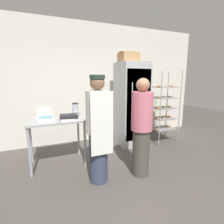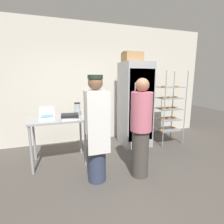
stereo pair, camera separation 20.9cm
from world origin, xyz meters
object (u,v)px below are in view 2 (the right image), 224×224
object	(u,v)px
refrigerator	(135,105)
person_customer	(141,128)
baking_rack	(169,108)
donut_box	(47,117)
binder_stack	(70,117)
person_baker	(96,128)
cardboard_storage_box	(132,57)
blender_pitcher	(77,110)

from	to	relation	value
refrigerator	person_customer	bearing A→B (deg)	-112.44
baking_rack	donut_box	size ratio (longest dim) A/B	6.56
binder_stack	refrigerator	bearing A→B (deg)	19.69
donut_box	person_baker	world-z (taller)	person_baker
binder_stack	cardboard_storage_box	world-z (taller)	cardboard_storage_box
blender_pitcher	binder_stack	xyz separation A→B (m)	(-0.18, -0.28, -0.07)
cardboard_storage_box	person_baker	xyz separation A→B (m)	(-1.17, -1.25, -1.23)
blender_pitcher	cardboard_storage_box	size ratio (longest dim) A/B	0.62
baking_rack	blender_pitcher	distance (m)	2.29
blender_pitcher	person_baker	xyz separation A→B (m)	(0.15, -0.96, -0.13)
donut_box	binder_stack	distance (m)	0.41
refrigerator	binder_stack	world-z (taller)	refrigerator
donut_box	baking_rack	bearing A→B (deg)	5.70
person_customer	blender_pitcher	bearing A→B (deg)	129.96
baking_rack	donut_box	xyz separation A→B (m)	(-2.85, -0.28, 0.05)
person_customer	refrigerator	bearing A→B (deg)	67.56
person_baker	blender_pitcher	bearing A→B (deg)	98.97
blender_pitcher	cardboard_storage_box	xyz separation A→B (m)	(1.32, 0.30, 1.10)
refrigerator	person_baker	bearing A→B (deg)	-135.51
person_baker	refrigerator	bearing A→B (deg)	44.49
baking_rack	person_customer	world-z (taller)	baking_rack
baking_rack	binder_stack	size ratio (longest dim) A/B	5.52
donut_box	blender_pitcher	xyz separation A→B (m)	(0.57, 0.16, 0.07)
cardboard_storage_box	person_baker	size ratio (longest dim) A/B	0.25
donut_box	person_customer	size ratio (longest dim) A/B	0.17
baking_rack	person_baker	xyz separation A→B (m)	(-2.13, -1.08, -0.01)
refrigerator	person_customer	world-z (taller)	refrigerator
baking_rack	person_baker	size ratio (longest dim) A/B	1.07
refrigerator	binder_stack	distance (m)	1.70
donut_box	blender_pitcher	world-z (taller)	blender_pitcher
refrigerator	binder_stack	xyz separation A→B (m)	(-1.60, -0.57, -0.06)
donut_box	cardboard_storage_box	size ratio (longest dim) A/B	0.65
blender_pitcher	cardboard_storage_box	distance (m)	1.74
cardboard_storage_box	donut_box	bearing A→B (deg)	-166.59
refrigerator	baking_rack	xyz separation A→B (m)	(0.85, -0.17, -0.11)
binder_stack	person_baker	distance (m)	0.76
baking_rack	cardboard_storage_box	world-z (taller)	cardboard_storage_box
baking_rack	person_customer	xyz separation A→B (m)	(-1.41, -1.17, -0.05)
refrigerator	baking_rack	bearing A→B (deg)	-11.26
baking_rack	person_customer	bearing A→B (deg)	-140.21
baking_rack	blender_pitcher	xyz separation A→B (m)	(-2.28, -0.13, 0.12)
refrigerator	person_customer	distance (m)	1.46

